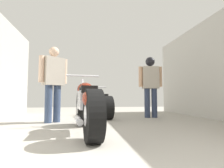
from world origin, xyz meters
name	(u,v)px	position (x,y,z in m)	size (l,w,h in m)	color
ground_plane	(112,125)	(0.00, 3.17, 0.00)	(15.22, 15.22, 0.00)	#A8A399
motorcycle_maroon_cruiser	(87,105)	(-0.53, 2.33, 0.43)	(0.64, 2.15, 1.00)	black
motorcycle_black_naked	(102,104)	(-0.07, 4.71, 0.38)	(0.61, 1.98, 0.92)	black
mechanic_in_blue	(53,79)	(-1.27, 3.69, 0.98)	(0.62, 0.50, 1.73)	#384766
mechanic_with_helmet	(150,81)	(1.30, 4.38, 1.03)	(0.68, 0.29, 1.73)	#2D3851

